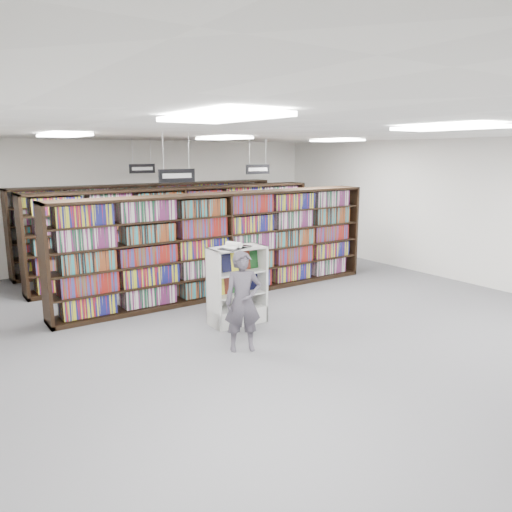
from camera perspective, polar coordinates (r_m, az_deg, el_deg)
floor at (r=8.82m, az=3.27°, el=-7.37°), size 12.00×12.00×0.00m
ceiling at (r=8.34m, az=3.54°, el=13.89°), size 10.00×12.00×0.10m
wall_back at (r=13.64m, az=-12.31°, el=6.05°), size 10.00×0.10×3.20m
wall_right at (r=12.13m, az=22.48°, el=4.76°), size 0.10×12.00×3.20m
bookshelf_row_near at (r=10.16m, az=-3.56°, el=1.31°), size 7.00×0.60×2.10m
bookshelf_row_mid at (r=11.89m, az=-8.53°, el=2.72°), size 7.00×0.60×2.10m
bookshelf_row_far at (r=13.43m, az=-11.72°, el=3.62°), size 7.00×0.60×2.10m
aisle_sign_left at (r=8.41m, az=-9.03°, el=9.20°), size 0.65×0.02×0.80m
aisle_sign_right at (r=11.65m, az=0.21°, el=9.99°), size 0.65×0.02×0.80m
aisle_sign_center at (r=12.47m, az=-12.88°, el=9.81°), size 0.65×0.02×0.80m
troffer_front_left at (r=4.17m, az=-4.00°, el=15.59°), size 0.60×1.20×0.04m
troffer_front_center at (r=6.25m, az=21.17°, el=13.54°), size 0.60×1.20×0.04m
troffer_back_left at (r=8.84m, az=-21.11°, el=12.77°), size 0.60×1.20×0.04m
troffer_back_center at (r=9.99m, az=-3.72°, el=13.29°), size 0.60×1.20×0.04m
troffer_back_right at (r=11.81m, az=9.21°, el=12.91°), size 0.60×1.20×0.04m
endcap_display at (r=8.58m, az=-2.26°, el=-4.66°), size 0.97×0.50×1.33m
open_book at (r=8.25m, az=-2.46°, el=1.14°), size 0.63×0.50×0.12m
shopper at (r=7.32m, az=-1.51°, el=-5.23°), size 0.64×0.54×1.49m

